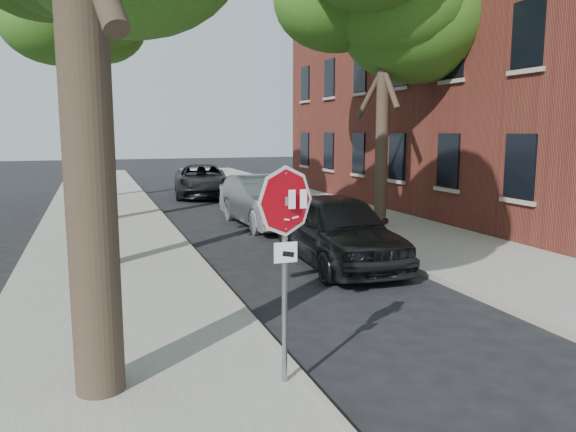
% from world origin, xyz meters
% --- Properties ---
extents(ground, '(120.00, 120.00, 0.00)m').
position_xyz_m(ground, '(0.00, 0.00, 0.00)').
color(ground, black).
rests_on(ground, ground).
extents(sidewalk_left, '(4.00, 55.00, 0.12)m').
position_xyz_m(sidewalk_left, '(-2.50, 12.00, 0.06)').
color(sidewalk_left, gray).
rests_on(sidewalk_left, ground).
extents(sidewalk_right, '(4.00, 55.00, 0.12)m').
position_xyz_m(sidewalk_right, '(6.00, 12.00, 0.06)').
color(sidewalk_right, gray).
rests_on(sidewalk_right, ground).
extents(curb_left, '(0.12, 55.00, 0.13)m').
position_xyz_m(curb_left, '(-0.45, 12.00, 0.07)').
color(curb_left, '#9E9384').
rests_on(curb_left, ground).
extents(curb_right, '(0.12, 55.00, 0.13)m').
position_xyz_m(curb_right, '(3.95, 12.00, 0.07)').
color(curb_right, '#9E9384').
rests_on(curb_right, ground).
extents(apartment_building, '(12.20, 20.20, 15.30)m').
position_xyz_m(apartment_building, '(14.00, 14.00, 7.65)').
color(apartment_building, maroon).
rests_on(apartment_building, ground).
extents(stop_sign, '(0.76, 0.34, 2.61)m').
position_xyz_m(stop_sign, '(-0.70, -0.03, 1.95)').
color(stop_sign, gray).
rests_on(stop_sign, sidewalk_left).
extents(tree_far, '(5.29, 4.91, 9.33)m').
position_xyz_m(tree_far, '(-2.72, 21.11, 7.21)').
color(tree_far, black).
rests_on(tree_far, sidewalk_left).
extents(car_a, '(2.21, 5.01, 1.68)m').
position_xyz_m(car_a, '(2.60, 5.77, 0.84)').
color(car_a, black).
rests_on(car_a, ground).
extents(car_b, '(1.96, 5.15, 1.67)m').
position_xyz_m(car_b, '(2.53, 11.54, 0.84)').
color(car_b, '#93969B').
rests_on(car_b, ground).
extents(car_d, '(3.23, 5.81, 1.54)m').
position_xyz_m(car_d, '(2.18, 20.66, 0.77)').
color(car_d, black).
rests_on(car_d, ground).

